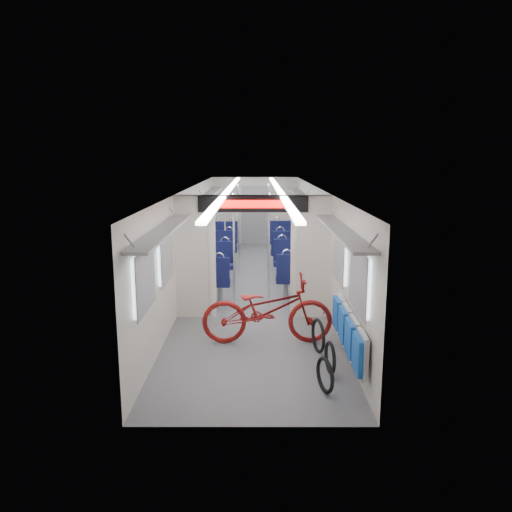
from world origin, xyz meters
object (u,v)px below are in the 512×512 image
Objects in this scene: bike_hoop_c at (318,337)px; stanchion_near_right at (269,251)px; seat_bay_near_left at (212,268)px; seat_bay_near_right at (294,265)px; flip_bench at (348,331)px; bike_hoop_b at (330,359)px; bike_hoop_a at (325,377)px; stanchion_far_right at (268,228)px; seat_bay_far_left at (223,240)px; stanchion_near_left at (234,251)px; stanchion_far_left at (238,229)px; seat_bay_far_right at (286,241)px; bicycle at (267,310)px.

bike_hoop_c is 2.66m from stanchion_near_right.
seat_bay_near_left is 0.98× the size of seat_bay_near_right.
flip_bench reaches higher than bike_hoop_b.
bike_hoop_c is (0.08, 1.35, 0.03)m from bike_hoop_a.
stanchion_far_right is at bearing 57.84° from seat_bay_near_left.
seat_bay_near_left is at bearing 118.43° from flip_bench.
bike_hoop_a is at bearing -77.80° from seat_bay_far_left.
seat_bay_near_right is 1.71m from stanchion_near_right.
bike_hoop_a is at bearing -70.29° from stanchion_near_left.
stanchion_far_left is at bearing 104.72° from bike_hoop_c.
bike_hoop_b is 3.59m from stanchion_near_left.
seat_bay_far_left is 1.91m from seat_bay_far_right.
seat_bay_near_left is (-1.88, 4.92, 0.32)m from bike_hoop_a.
bike_hoop_a is 0.23× the size of seat_bay_near_left.
seat_bay_far_right is at bearing 66.87° from stanchion_far_right.
flip_bench is at bearing -135.89° from bicycle.
seat_bay_far_right is (0.70, 6.55, 0.01)m from bicycle.
bicycle is 2.11m from stanchion_near_left.
bike_hoop_a is 8.33m from seat_bay_far_right.
seat_bay_far_left is 2.08m from stanchion_far_left.
bike_hoop_a is 5.23m from seat_bay_near_right.
seat_bay_near_right is (1.87, 0.30, 0.00)m from seat_bay_near_left.
seat_bay_far_left is at bearing 104.91° from bike_hoop_c.
seat_bay_far_right is at bearing 82.19° from stanchion_near_right.
stanchion_near_left is (-1.33, 3.70, 0.94)m from bike_hoop_a.
flip_bench is 4.52× the size of bike_hoop_b.
seat_bay_near_right is (-0.16, 4.65, 0.33)m from bike_hoop_b.
seat_bay_far_right is at bearing 49.11° from stanchion_far_left.
seat_bay_far_right is at bearing 90.00° from seat_bay_near_right.
seat_bay_far_right is (-0.08, 6.97, 0.32)m from bike_hoop_c.
seat_bay_near_left is at bearing 136.73° from stanchion_near_right.
flip_bench is 4.55m from seat_bay_near_right.
stanchion_far_right is at bearing 98.94° from flip_bench.
seat_bay_near_left is at bearing -105.92° from stanchion_far_left.
flip_bench is at bearing -84.72° from seat_bay_near_right.
bike_hoop_a is 4.04m from stanchion_near_left.
stanchion_far_left is (-1.43, 5.42, 0.90)m from bike_hoop_c.
seat_bay_far_left reaches higher than bike_hoop_a.
stanchion_near_left is 1.00× the size of stanchion_far_right.
seat_bay_near_left is at bearing 114.98° from bike_hoop_b.
stanchion_near_left reaches higher than bike_hoop_b.
seat_bay_far_left is (-2.03, 8.12, 0.33)m from bike_hoop_b.
bicycle is at bearing -72.19° from stanchion_near_left.
bike_hoop_b is 0.21× the size of stanchion_near_right.
stanchion_near_left is at bearing 119.95° from flip_bench.
stanchion_near_left is (-1.32, -1.52, 0.61)m from seat_bay_near_right.
stanchion_near_right reaches higher than bike_hoop_c.
flip_bench reaches higher than bike_hoop_c.
seat_bay_far_right is at bearing -7.84° from bicycle.
seat_bay_far_right reaches higher than bike_hoop_c.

